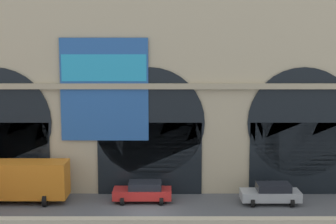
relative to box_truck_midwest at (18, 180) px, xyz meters
The scene contains 5 objects.
ground_plane 10.31m from the box_truck_midwest, 16.19° to the right, with size 200.00×200.00×0.00m, color #54565B.
station_building 13.13m from the box_truck_midwest, 26.03° to the left, with size 50.40×5.66×18.50m.
box_truck_midwest is the anchor object (origin of this frame).
car_center 9.37m from the box_truck_midwest, ahead, with size 4.40×2.22×1.55m.
car_mideast 18.95m from the box_truck_midwest, ahead, with size 4.40×2.22×1.55m.
Camera 1 is at (1.45, -34.33, 11.93)m, focal length 54.34 mm.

